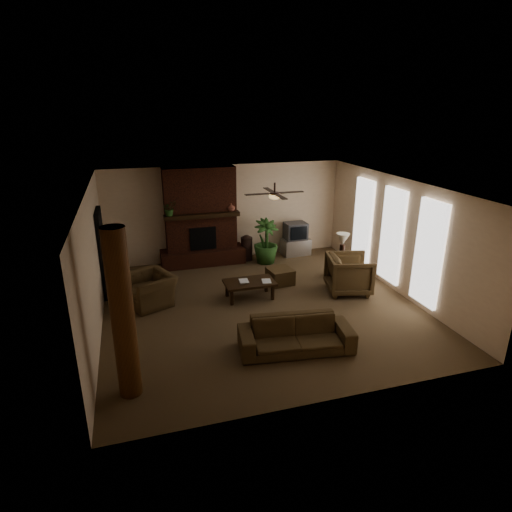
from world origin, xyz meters
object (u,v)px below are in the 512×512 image
object	(u,v)px
armchair_right	(349,272)
floor_plant	(266,251)
armchair_left	(149,284)
lamp_left	(115,255)
log_column	(122,316)
ottoman	(280,276)
tv_stand	(296,247)
side_table_right	(342,266)
side_table_left	(119,283)
coffee_table	(249,284)
lamp_right	(343,241)
floor_vase	(247,246)
sofa	(296,330)

from	to	relation	value
armchair_right	floor_plant	bearing A→B (deg)	41.18
armchair_left	lamp_left	size ratio (longest dim) A/B	1.72
log_column	ottoman	bearing A→B (deg)	42.78
lamp_left	log_column	bearing A→B (deg)	-87.20
armchair_left	tv_stand	distance (m)	5.09
log_column	ottoman	size ratio (longest dim) A/B	4.67
floor_plant	side_table_right	distance (m)	2.29
ottoman	floor_plant	world-z (taller)	floor_plant
ottoman	floor_plant	distance (m)	1.61
lamp_left	floor_plant	bearing A→B (deg)	14.11
log_column	armchair_right	xyz separation A→B (m)	(5.28, 2.56, -0.88)
side_table_right	log_column	bearing A→B (deg)	-147.49
floor_plant	side_table_left	xyz separation A→B (m)	(-4.14, -1.05, -0.09)
armchair_right	side_table_right	world-z (taller)	armchair_right
coffee_table	side_table_right	bearing A→B (deg)	13.46
ottoman	floor_plant	size ratio (longest dim) A/B	0.46
armchair_right	lamp_right	size ratio (longest dim) A/B	1.60
log_column	floor_vase	xyz separation A→B (m)	(3.46, 5.52, -0.97)
sofa	lamp_right	distance (m)	4.06
floor_vase	side_table_right	world-z (taller)	floor_vase
armchair_right	floor_plant	size ratio (longest dim) A/B	0.80
side_table_left	lamp_left	size ratio (longest dim) A/B	0.85
coffee_table	floor_plant	size ratio (longest dim) A/B	0.92
coffee_table	tv_stand	size ratio (longest dim) A/B	1.41
log_column	sofa	world-z (taller)	log_column
sofa	log_column	bearing A→B (deg)	-163.87
armchair_left	side_table_left	size ratio (longest dim) A/B	2.03
tv_stand	lamp_left	xyz separation A→B (m)	(-5.25, -1.46, 0.75)
lamp_left	lamp_right	bearing A→B (deg)	-5.28
log_column	armchair_left	bearing A→B (deg)	81.38
armchair_left	lamp_right	xyz separation A→B (m)	(5.08, 0.27, 0.51)
side_table_left	floor_vase	bearing A→B (deg)	21.31
side_table_left	lamp_right	distance (m)	5.85
armchair_left	coffee_table	xyz separation A→B (m)	(2.32, -0.38, -0.12)
lamp_right	sofa	bearing A→B (deg)	-129.27
sofa	lamp_left	xyz separation A→B (m)	(-3.24, 3.64, 0.58)
floor_plant	ottoman	bearing A→B (deg)	-94.06
lamp_left	side_table_right	bearing A→B (deg)	-5.10
armchair_right	lamp_right	bearing A→B (deg)	-3.31
tv_stand	lamp_right	bearing A→B (deg)	-78.62
armchair_right	ottoman	size ratio (longest dim) A/B	1.74
sofa	tv_stand	bearing A→B (deg)	76.17
sofa	floor_vase	distance (m)	5.08
sofa	floor_vase	size ratio (longest dim) A/B	2.79
armchair_right	side_table_left	size ratio (longest dim) A/B	1.89
floor_plant	armchair_right	bearing A→B (deg)	-62.59
log_column	tv_stand	distance (m)	7.59
lamp_left	armchair_left	bearing A→B (deg)	-49.07
armchair_left	lamp_right	world-z (taller)	lamp_right
side_table_right	lamp_left	bearing A→B (deg)	174.90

